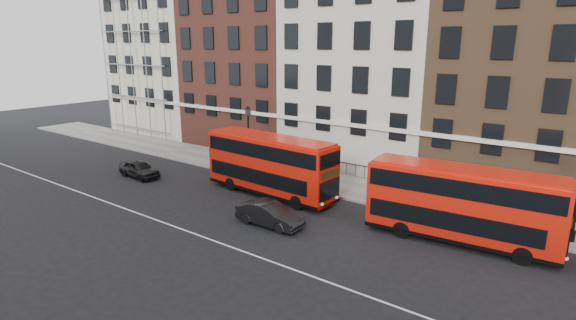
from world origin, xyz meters
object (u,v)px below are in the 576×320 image
Objects in this scene: bus_b at (270,164)px; car_front at (270,214)px; car_rear at (139,169)px; bus_c at (461,203)px.

bus_b reaches higher than car_front.
bus_b reaches higher than car_rear.
bus_b reaches higher than bus_c.
bus_c is 10.52m from car_front.
bus_c is at bearing -67.24° from car_front.
car_front is (-9.50, -4.25, -1.52)m from bus_c.
bus_c is 2.53× the size of car_rear.
car_rear is (-11.00, -2.86, -1.58)m from bus_b.
bus_c is 24.12m from car_rear.
car_rear is (-23.90, -2.85, -1.53)m from bus_c.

